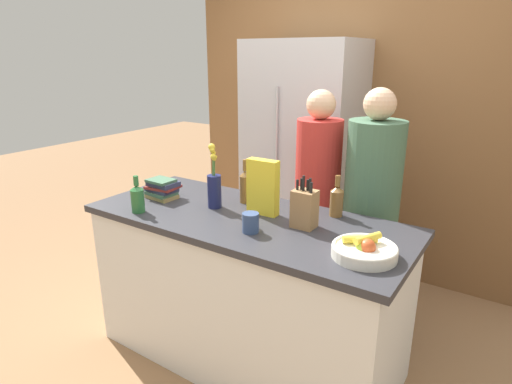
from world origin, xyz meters
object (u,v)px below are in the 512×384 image
refrigerator (302,162)px  person_at_sink (317,195)px  flower_vase (214,187)px  person_in_blue (371,205)px  book_stack (162,189)px  knife_block (304,208)px  fruit_bowl (364,250)px  bottle_vinegar (137,198)px  coffee_mug (251,222)px  bottle_oil (337,200)px  cereal_box (263,187)px  bottle_wine (245,186)px

refrigerator → person_at_sink: (0.43, -0.60, -0.05)m
flower_vase → person_in_blue: person_in_blue is taller
flower_vase → book_stack: bearing=-172.7°
knife_block → person_in_blue: person_in_blue is taller
fruit_bowl → person_at_sink: bearing=128.2°
book_stack → refrigerator: bearing=75.2°
person_at_sink → person_in_blue: person_in_blue is taller
fruit_bowl → bottle_vinegar: (-1.29, -0.16, 0.05)m
coffee_mug → bottle_oil: (0.27, 0.46, 0.04)m
coffee_mug → book_stack: size_ratio=0.57×
refrigerator → knife_block: 1.36m
fruit_bowl → bottle_oil: bearing=127.5°
knife_block → cereal_box: 0.30m
knife_block → book_stack: (-0.97, -0.07, -0.04)m
flower_vase → book_stack: (-0.38, -0.05, -0.07)m
person_at_sink → bottle_vinegar: bearing=-132.4°
refrigerator → bottle_oil: (0.71, -0.95, 0.07)m
bottle_oil → bottle_wine: 0.57m
cereal_box → bottle_vinegar: (-0.62, -0.37, -0.07)m
fruit_bowl → person_in_blue: person_in_blue is taller
flower_vase → coffee_mug: bearing=-25.8°
refrigerator → cereal_box: size_ratio=6.03×
bottle_oil → person_at_sink: size_ratio=0.15×
flower_vase → bottle_oil: flower_vase is taller
bottle_oil → book_stack: bearing=-163.1°
bottle_oil → knife_block: bearing=-107.0°
cereal_box → bottle_vinegar: size_ratio=1.46×
person_in_blue → refrigerator: bearing=168.5°
knife_block → coffee_mug: (-0.20, -0.21, -0.05)m
knife_block → bottle_vinegar: knife_block is taller
bottle_wine → bottle_vinegar: bearing=-131.0°
bottle_vinegar → bottle_wine: bottle_wine is taller
cereal_box → refrigerator: bearing=106.9°
refrigerator → coffee_mug: refrigerator is taller
refrigerator → book_stack: 1.31m
refrigerator → person_in_blue: size_ratio=1.18×
fruit_bowl → bottle_vinegar: bottle_vinegar is taller
book_stack → bottle_oil: size_ratio=0.90×
refrigerator → coffee_mug: bearing=-72.7°
bottle_vinegar → bottle_wine: size_ratio=0.80×
refrigerator → bottle_wine: 1.06m
flower_vase → person_at_sink: person_at_sink is taller
book_stack → bottle_oil: bottle_oil is taller
refrigerator → book_stack: bearing=-104.8°
bottle_oil → bottle_vinegar: bearing=-149.5°
coffee_mug → bottle_vinegar: bearing=-170.4°
refrigerator → knife_block: bearing=-62.0°
coffee_mug → cereal_box: bearing=109.4°
cereal_box → coffee_mug: bearing=-70.6°
flower_vase → coffee_mug: 0.44m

